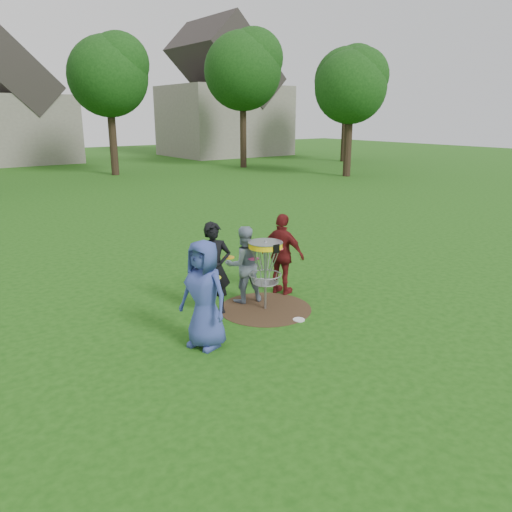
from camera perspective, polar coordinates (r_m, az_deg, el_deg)
ground at (r=9.76m, az=1.06°, el=-6.04°), size 100.00×100.00×0.00m
dirt_patch at (r=9.76m, az=1.06°, el=-6.02°), size 1.80×1.80×0.01m
player_blue at (r=7.99m, az=-5.95°, el=-4.38°), size 0.83×1.01×1.78m
player_black at (r=9.34m, az=-4.84°, el=-1.41°), size 0.76×0.65×1.75m
player_grey at (r=9.91m, az=-1.42°, el=-0.95°), size 0.88×0.76×1.55m
player_maroon at (r=10.34m, az=3.04°, el=0.19°), size 0.72×1.08×1.70m
disc_on_grass at (r=9.27m, az=4.92°, el=-7.27°), size 0.22×0.22×0.02m
disc_golf_basket at (r=9.43m, az=1.09°, el=-0.29°), size 0.66×0.67×1.38m
held_discs at (r=9.27m, az=-1.23°, el=-0.43°), size 2.30×1.15×0.16m
tree_row at (r=28.58m, az=-25.96°, el=19.59°), size 51.20×17.42×9.90m
house_row at (r=41.53m, az=-23.07°, el=15.43°), size 44.50×10.65×11.62m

